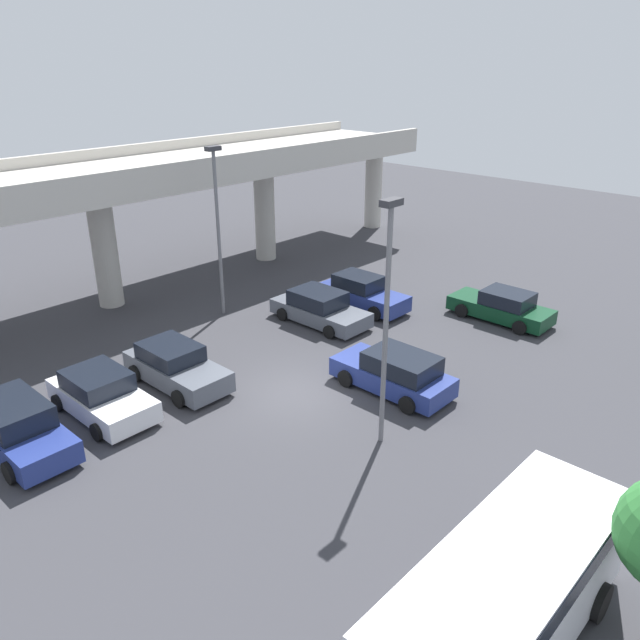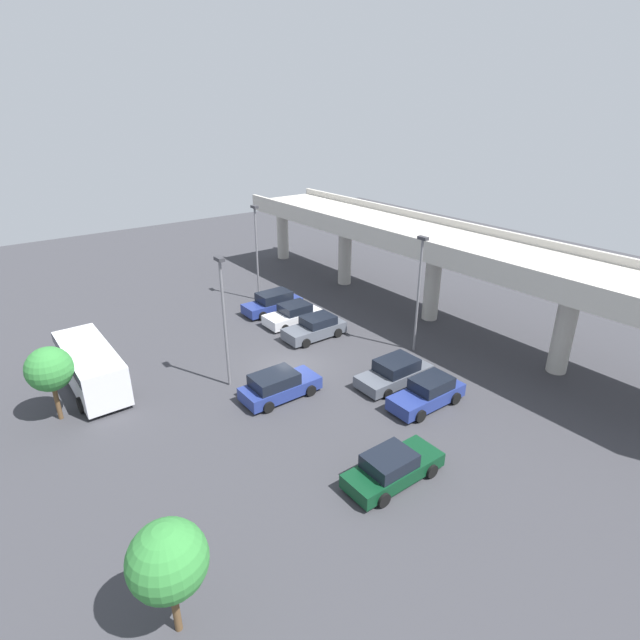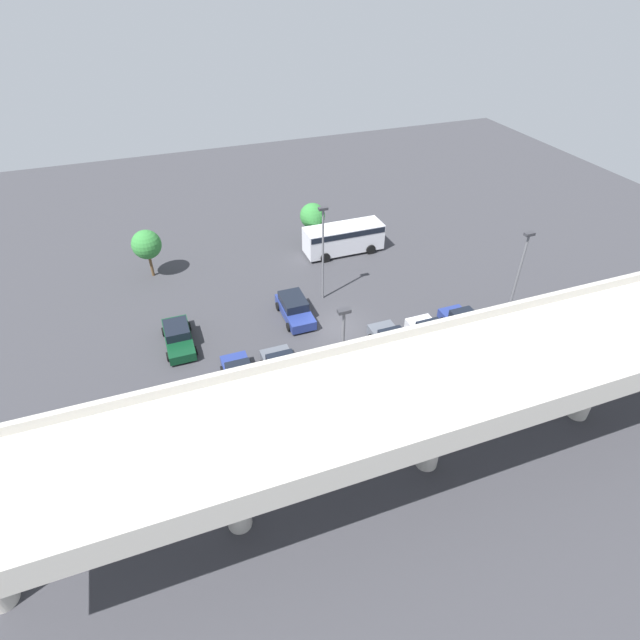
% 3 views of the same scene
% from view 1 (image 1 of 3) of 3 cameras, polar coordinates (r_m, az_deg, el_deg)
% --- Properties ---
extents(ground_plane, '(89.86, 89.86, 0.00)m').
position_cam_1_polar(ground_plane, '(23.27, -2.00, -6.72)').
color(ground_plane, '#38383D').
extents(highway_overpass, '(43.14, 6.89, 7.12)m').
position_cam_1_polar(highway_overpass, '(31.45, -19.77, 11.10)').
color(highway_overpass, '#BCB7AD').
rests_on(highway_overpass, ground_plane).
extents(parked_car_0, '(2.13, 4.76, 1.65)m').
position_cam_1_polar(parked_car_0, '(22.05, -25.95, -8.78)').
color(parked_car_0, navy).
rests_on(parked_car_0, ground_plane).
extents(parked_car_1, '(2.20, 4.38, 1.55)m').
position_cam_1_polar(parked_car_1, '(23.02, -19.38, -6.46)').
color(parked_car_1, silver).
rests_on(parked_car_1, ground_plane).
extents(parked_car_2, '(2.14, 4.54, 1.55)m').
position_cam_1_polar(parked_car_2, '(24.20, -13.05, -4.14)').
color(parked_car_2, '#515660').
rests_on(parked_car_2, ground_plane).
extents(parked_car_3, '(2.17, 4.58, 1.58)m').
position_cam_1_polar(parked_car_3, '(23.25, 6.86, -4.80)').
color(parked_car_3, navy).
rests_on(parked_car_3, ground_plane).
extents(parked_car_4, '(2.24, 4.80, 1.53)m').
position_cam_1_polar(parked_car_4, '(28.94, -0.04, 1.09)').
color(parked_car_4, '#515660').
rests_on(parked_car_4, ground_plane).
extents(parked_car_5, '(2.01, 4.60, 1.62)m').
position_cam_1_polar(parked_car_5, '(30.76, 3.86, 2.48)').
color(parked_car_5, navy).
rests_on(parked_car_5, ground_plane).
extents(parked_car_6, '(2.08, 4.77, 1.48)m').
position_cam_1_polar(parked_car_6, '(30.42, 16.31, 1.18)').
color(parked_car_6, '#0C381E').
rests_on(parked_car_6, ground_plane).
extents(shuttle_bus, '(7.29, 2.73, 2.60)m').
position_cam_1_polar(shuttle_bus, '(14.23, 16.56, -22.90)').
color(shuttle_bus, silver).
rests_on(shuttle_bus, ground_plane).
extents(lamp_post_near_aisle, '(0.70, 0.35, 7.88)m').
position_cam_1_polar(lamp_post_near_aisle, '(29.17, -9.34, 9.06)').
color(lamp_post_near_aisle, slate).
rests_on(lamp_post_near_aisle, ground_plane).
extents(lamp_post_by_overpass, '(0.70, 0.35, 7.90)m').
position_cam_1_polar(lamp_post_by_overpass, '(18.59, 6.11, 1.07)').
color(lamp_post_by_overpass, slate).
rests_on(lamp_post_by_overpass, ground_plane).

